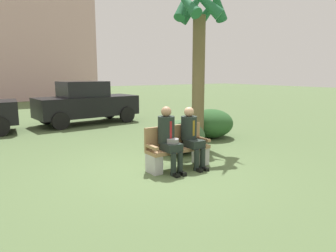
# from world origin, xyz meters

# --- Properties ---
(ground_plane) EXTENTS (80.00, 80.00, 0.00)m
(ground_plane) POSITION_xyz_m (0.00, 0.00, 0.00)
(ground_plane) COLOR #51673D
(park_bench) EXTENTS (1.41, 0.44, 0.90)m
(park_bench) POSITION_xyz_m (0.34, -0.06, 0.40)
(park_bench) COLOR #99754C
(park_bench) RESTS_ON ground
(seated_man_left) EXTENTS (0.34, 0.72, 1.33)m
(seated_man_left) POSITION_xyz_m (0.05, -0.18, 0.74)
(seated_man_left) COLOR #1E2823
(seated_man_left) RESTS_ON ground
(seated_man_right) EXTENTS (0.34, 0.72, 1.29)m
(seated_man_right) POSITION_xyz_m (0.62, -0.18, 0.72)
(seated_man_right) COLOR #1E2823
(seated_man_right) RESTS_ON ground
(palm_tree_tall) EXTENTS (1.75, 1.75, 4.72)m
(palm_tree_tall) POSITION_xyz_m (2.24, 1.62, 3.24)
(palm_tree_tall) COLOR brown
(palm_tree_tall) RESTS_ON ground
(shrub_near_bench) EXTENTS (1.32, 1.21, 0.82)m
(shrub_near_bench) POSITION_xyz_m (1.14, 0.96, 0.41)
(shrub_near_bench) COLOR #365833
(shrub_near_bench) RESTS_ON ground
(shrub_mid_lawn) EXTENTS (1.43, 1.31, 0.89)m
(shrub_mid_lawn) POSITION_xyz_m (3.04, 1.94, 0.45)
(shrub_mid_lawn) COLOR #285326
(shrub_mid_lawn) RESTS_ON ground
(shrub_far_lawn) EXTENTS (1.22, 1.12, 0.76)m
(shrub_far_lawn) POSITION_xyz_m (3.16, 2.29, 0.38)
(shrub_far_lawn) COLOR #1E7C24
(shrub_far_lawn) RESTS_ON ground
(parked_car_far) EXTENTS (4.02, 1.98, 1.68)m
(parked_car_far) POSITION_xyz_m (0.73, 6.75, 0.84)
(parked_car_far) COLOR black
(parked_car_far) RESTS_ON ground
(building_backdrop) EXTENTS (11.27, 7.25, 10.92)m
(building_backdrop) POSITION_xyz_m (0.44, 22.17, 5.48)
(building_backdrop) COLOR #C9A0A0
(building_backdrop) RESTS_ON ground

